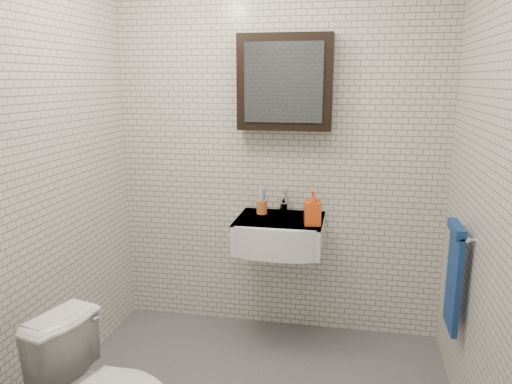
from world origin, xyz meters
TOP-DOWN VIEW (x-y plane):
  - room_shell at (0.00, 0.00)m, footprint 2.22×2.02m
  - washbasin at (0.05, 0.73)m, footprint 0.55×0.50m
  - faucet at (0.05, 0.93)m, footprint 0.06×0.20m
  - mirror_cabinet at (0.05, 0.93)m, footprint 0.60×0.15m
  - towel_rail at (1.04, 0.35)m, footprint 0.09×0.30m
  - toothbrush_cup at (-0.08, 0.86)m, footprint 0.09×0.09m
  - soap_bottle at (0.27, 0.67)m, footprint 0.11×0.12m

SIDE VIEW (x-z plane):
  - towel_rail at x=1.04m, z-range 0.43..1.01m
  - washbasin at x=0.05m, z-range 0.66..0.86m
  - toothbrush_cup at x=-0.08m, z-range 0.80..1.00m
  - faucet at x=0.05m, z-range 0.84..0.99m
  - soap_bottle at x=0.27m, z-range 0.85..1.07m
  - room_shell at x=0.00m, z-range 0.21..2.72m
  - mirror_cabinet at x=0.05m, z-range 1.40..2.00m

